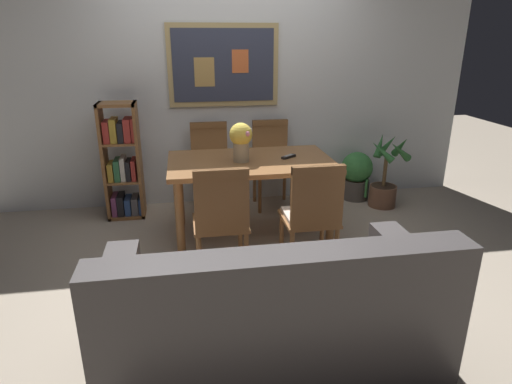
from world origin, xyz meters
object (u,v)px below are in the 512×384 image
dining_chair_near_left (221,215)px  bookshelf (123,164)px  tv_remote (289,157)px  potted_ivy (357,175)px  potted_palm (385,181)px  flower_vase (241,139)px  dining_table (251,170)px  dining_chair_far_right (272,156)px  dining_chair_far_left (210,160)px  dining_chair_near_right (312,211)px  leather_couch (273,318)px

dining_chair_near_left → bookshelf: (-0.84, 1.42, 0.01)m
tv_remote → potted_ivy: bearing=37.6°
bookshelf → potted_palm: size_ratio=1.45×
potted_ivy → flower_vase: bearing=-150.5°
dining_table → potted_ivy: size_ratio=2.66×
dining_chair_far_right → dining_chair_far_left: (-0.66, -0.02, 0.00)m
dining_chair_near_right → dining_chair_far_right: bearing=89.8°
leather_couch → potted_ivy: (1.46, 2.45, -0.03)m
dining_table → flower_vase: 0.31m
dining_chair_far_left → bookshelf: size_ratio=0.79×
dining_table → dining_chair_far_right: 0.85m
dining_chair_far_right → dining_chair_near_right: 1.54m
dining_chair_near_right → leather_couch: (-0.48, -0.92, -0.23)m
potted_ivy → potted_palm: bearing=-52.4°
bookshelf → flower_vase: (1.09, -0.71, 0.37)m
dining_chair_far_left → dining_chair_far_right: bearing=1.6°
dining_table → bookshelf: size_ratio=1.24×
dining_table → leather_couch: (-0.15, -1.68, -0.32)m
bookshelf → tv_remote: (1.52, -0.67, 0.19)m
bookshelf → potted_ivy: size_ratio=2.15×
leather_couch → potted_palm: bearing=52.4°
dining_chair_near_left → bookshelf: size_ratio=0.79×
dining_chair_far_right → bookshelf: bookshelf is taller
dining_chair_far_left → potted_palm: bearing=-8.1°
dining_chair_near_right → leather_couch: dining_chair_near_right is taller
dining_chair_near_left → dining_chair_near_right: 0.67m
dining_chair_near_left → dining_chair_far_right: (0.68, 1.51, 0.00)m
dining_table → dining_chair_near_left: bearing=-114.3°
dining_table → tv_remote: 0.36m
dining_chair_near_right → bookshelf: size_ratio=0.79×
dining_table → dining_chair_near_left: size_ratio=1.57×
leather_couch → bookshelf: bearing=113.5°
leather_couch → dining_chair_near_left: bearing=101.2°
dining_chair_near_left → dining_chair_near_right: bearing=-2.7°
flower_vase → bookshelf: bearing=146.7°
bookshelf → potted_ivy: 2.51m
dining_table → dining_chair_far_left: (-0.31, 0.75, -0.09)m
dining_chair_near_right → leather_couch: size_ratio=0.51×
tv_remote → dining_table: bearing=-177.6°
dining_chair_far_right → flower_vase: flower_vase is taller
dining_chair_near_right → tv_remote: 0.81m
dining_table → potted_ivy: 1.56m
dining_chair_near_right → bookshelf: bearing=136.2°
dining_table → flower_vase: flower_vase is taller
bookshelf → flower_vase: 1.35m
leather_couch → dining_table: bearing=85.1°
dining_chair_far_right → leather_couch: bearing=-101.3°
dining_chair_far_right → potted_palm: size_ratio=1.14×
dining_chair_near_left → bookshelf: bookshelf is taller
leather_couch → flower_vase: 1.77m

